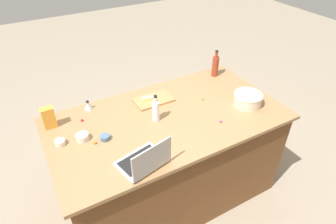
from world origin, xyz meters
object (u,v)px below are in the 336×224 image
bottle_vinegar (156,110)px  ramekin_medium (105,137)px  bottle_soy (215,66)px  ramekin_small (60,142)px  mixing_bowl_large (248,99)px  cutting_board (153,100)px  candy_bag (49,118)px  laptop (145,161)px  kitchen_timer (88,105)px  ramekin_wide (82,137)px  butter_stick_left (148,99)px

bottle_vinegar → ramekin_medium: size_ratio=3.21×
bottle_soy → ramekin_small: size_ratio=3.53×
mixing_bowl_large → cutting_board: 0.79m
ramekin_small → candy_bag: candy_bag is taller
laptop → bottle_vinegar: bearing=-125.5°
ramekin_medium → candy_bag: candy_bag is taller
cutting_board → kitchen_timer: size_ratio=4.18×
bottle_soy → ramekin_wide: bearing=12.2°
laptop → ramekin_small: bearing=-47.8°
laptop → ramekin_small: (0.43, -0.48, -0.03)m
kitchen_timer → butter_stick_left: bearing=161.5°
candy_bag → mixing_bowl_large: bearing=161.5°
ramekin_wide → cutting_board: bearing=-163.7°
butter_stick_left → kitchen_timer: kitchen_timer is taller
cutting_board → butter_stick_left: butter_stick_left is taller
cutting_board → kitchen_timer: kitchen_timer is taller
bottle_vinegar → cutting_board: 0.28m
bottle_vinegar → cutting_board: bearing=-112.8°
butter_stick_left → bottle_soy: bearing=-172.2°
ramekin_wide → ramekin_medium: bearing=151.1°
candy_bag → laptop: bearing=122.1°
butter_stick_left → bottle_vinegar: bearing=78.3°
mixing_bowl_large → ramekin_wide: bearing=-10.2°
ramekin_wide → kitchen_timer: 0.38m
mixing_bowl_large → bottle_soy: (-0.07, -0.54, 0.05)m
cutting_board → butter_stick_left: (0.05, 0.00, 0.03)m
laptop → bottle_soy: bearing=-146.0°
ramekin_wide → candy_bag: candy_bag is taller
bottle_soy → candy_bag: 1.57m
mixing_bowl_large → ramekin_medium: (1.19, -0.16, -0.04)m
laptop → candy_bag: size_ratio=2.06×
laptop → ramekin_medium: laptop is taller
cutting_board → ramekin_wide: bearing=16.3°
ramekin_small → cutting_board: bearing=-168.3°
mixing_bowl_large → bottle_soy: 0.55m
laptop → bottle_vinegar: bottle_vinegar is taller
bottle_vinegar → ramekin_medium: bearing=3.4°
ramekin_medium → mixing_bowl_large: bearing=172.3°
bottle_vinegar → ramekin_wide: bottle_vinegar is taller
bottle_vinegar → ramekin_medium: (0.42, 0.03, -0.07)m
butter_stick_left → cutting_board: bearing=180.0°
ramekin_medium → candy_bag: bearing=-47.8°
bottle_vinegar → laptop: bearing=54.5°
bottle_vinegar → cutting_board: size_ratio=0.70×
bottle_soy → ramekin_small: 1.58m
mixing_bowl_large → ramekin_small: (1.48, -0.26, -0.04)m
bottle_soy → kitchen_timer: bottle_soy is taller
mixing_bowl_large → butter_stick_left: 0.84m
laptop → mixing_bowl_large: 1.07m
bottle_soy → butter_stick_left: bearing=7.8°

